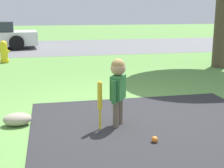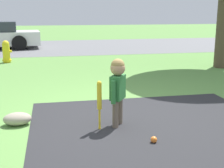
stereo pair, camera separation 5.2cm
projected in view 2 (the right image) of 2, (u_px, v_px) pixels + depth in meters
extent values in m
plane|color=#5B8C42|center=(121.00, 118.00, 4.71)|extent=(60.00, 60.00, 0.00)
cube|color=slate|center=(73.00, 46.00, 13.93)|extent=(40.00, 6.00, 0.01)
cylinder|color=#6B5B4C|center=(115.00, 114.00, 4.27)|extent=(0.08, 0.08, 0.39)
cylinder|color=#6B5B4C|center=(120.00, 111.00, 4.42)|extent=(0.08, 0.08, 0.39)
cube|color=#2D7238|center=(118.00, 87.00, 4.27)|extent=(0.26, 0.30, 0.33)
cylinder|color=#2D7238|center=(113.00, 92.00, 4.13)|extent=(0.06, 0.06, 0.31)
cylinder|color=#2D7238|center=(122.00, 87.00, 4.42)|extent=(0.06, 0.06, 0.31)
sphere|color=tan|center=(118.00, 68.00, 4.20)|extent=(0.20, 0.20, 0.20)
sphere|color=#997A47|center=(118.00, 65.00, 4.20)|extent=(0.19, 0.19, 0.19)
sphere|color=yellow|center=(100.00, 128.00, 4.25)|extent=(0.04, 0.04, 0.04)
cylinder|color=yellow|center=(100.00, 119.00, 4.22)|extent=(0.03, 0.03, 0.29)
cylinder|color=yellow|center=(99.00, 96.00, 4.15)|extent=(0.06, 0.06, 0.36)
sphere|color=yellow|center=(99.00, 83.00, 4.11)|extent=(0.06, 0.06, 0.06)
sphere|color=orange|center=(154.00, 140.00, 3.81)|extent=(0.08, 0.08, 0.08)
cylinder|color=yellow|center=(6.00, 53.00, 9.61)|extent=(0.22, 0.22, 0.58)
sphere|color=yellow|center=(6.00, 44.00, 9.54)|extent=(0.21, 0.21, 0.21)
cylinder|color=yellow|center=(7.00, 60.00, 9.66)|extent=(0.27, 0.27, 0.05)
cylinder|color=yellow|center=(10.00, 51.00, 9.62)|extent=(0.10, 0.08, 0.08)
cylinder|color=black|center=(19.00, 43.00, 12.54)|extent=(0.61, 0.23, 0.59)
cylinder|color=black|center=(19.00, 39.00, 14.06)|extent=(0.61, 0.23, 0.59)
ellipsoid|color=#9E937F|center=(17.00, 119.00, 4.39)|extent=(0.39, 0.27, 0.18)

